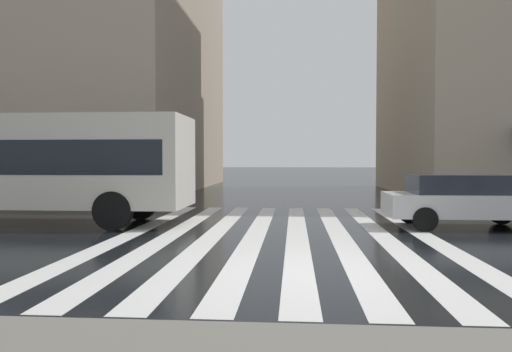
% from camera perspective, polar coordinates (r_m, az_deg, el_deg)
% --- Properties ---
extents(ground_plane, '(220.00, 220.00, 0.00)m').
position_cam_1_polar(ground_plane, '(8.19, 6.49, -10.83)').
color(ground_plane, black).
extents(zebra_crossing, '(13.00, 7.50, 0.01)m').
position_cam_1_polar(zebra_crossing, '(12.13, 2.36, -6.64)').
color(zebra_crossing, silver).
rests_on(zebra_crossing, ground_plane).
extents(car_white, '(1.85, 4.10, 1.41)m').
position_cam_1_polar(car_white, '(14.25, 22.66, -2.47)').
color(car_white, silver).
rests_on(car_white, ground_plane).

